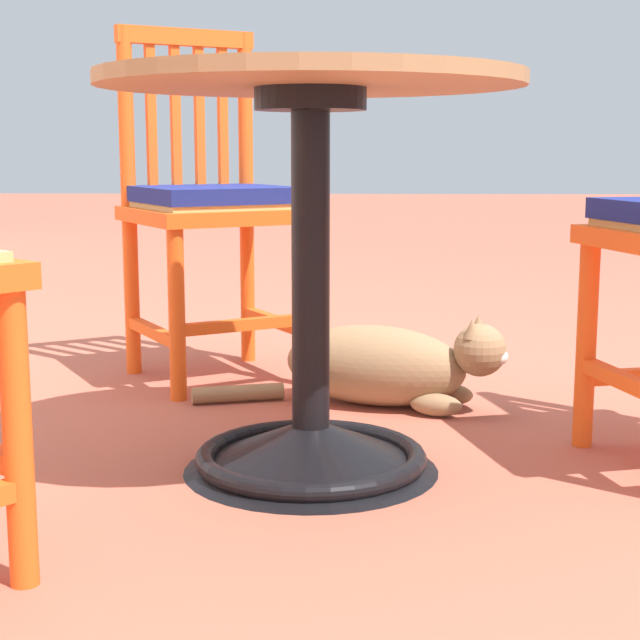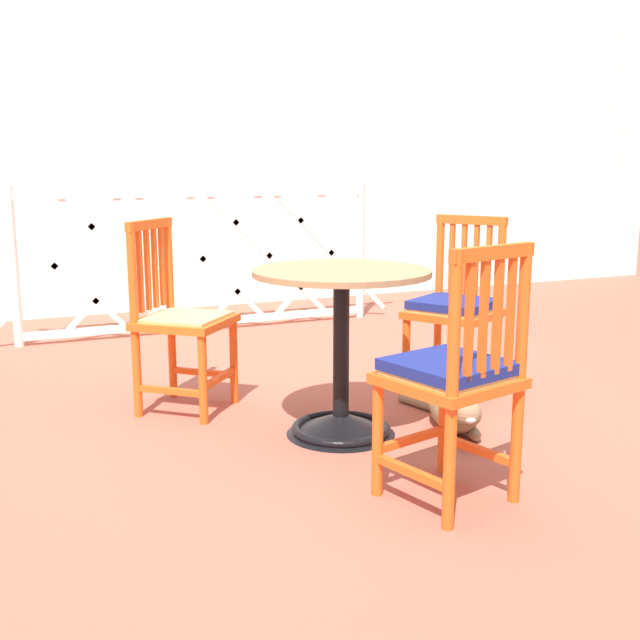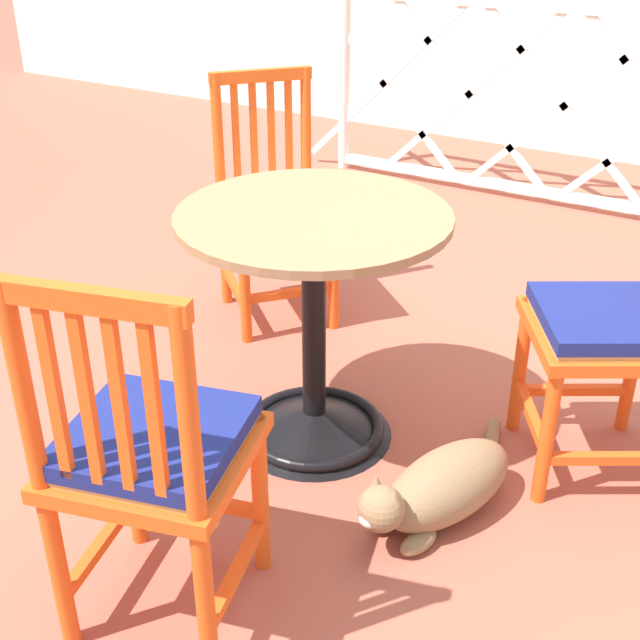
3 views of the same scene
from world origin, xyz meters
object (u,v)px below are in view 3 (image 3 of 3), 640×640
orange_chair_facing_out (151,456)px  cafe_table (314,354)px  orange_chair_at_corner (613,329)px  orange_chair_by_planter (274,208)px  tabby_cat (438,490)px

orange_chair_facing_out → cafe_table: bearing=94.3°
cafe_table → orange_chair_facing_out: size_ratio=0.83×
cafe_table → orange_chair_at_corner: 0.84m
orange_chair_facing_out → orange_chair_by_planter: 1.54m
orange_chair_facing_out → tabby_cat: bearing=55.3°
orange_chair_facing_out → orange_chair_by_planter: (-0.61, 1.41, -0.01)m
orange_chair_by_planter → orange_chair_at_corner: bearing=-14.6°
orange_chair_at_corner → orange_chair_by_planter: (-1.32, 0.34, -0.01)m
cafe_table → orange_chair_by_planter: 0.85m
cafe_table → orange_chair_by_planter: orange_chair_by_planter is taller
orange_chair_at_corner → cafe_table: bearing=-159.3°
orange_chair_at_corner → orange_chair_facing_out: bearing=-123.8°
orange_chair_facing_out → orange_chair_at_corner: 1.28m
cafe_table → orange_chair_facing_out: 0.79m
cafe_table → orange_chair_by_planter: (-0.55, 0.64, 0.15)m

